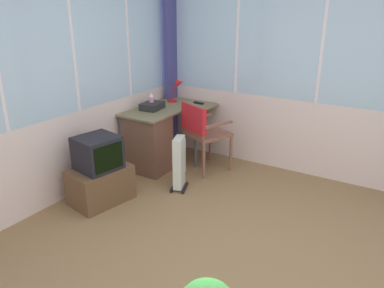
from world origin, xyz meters
The scene contains 12 objects.
ground centered at (0.00, 0.00, -0.03)m, with size 5.40×5.31×0.06m, color olive.
north_window_panel centered at (0.00, 2.19, 1.39)m, with size 4.40×0.07×2.79m.
east_window_panel centered at (2.23, 0.00, 1.39)m, with size 0.07×4.31×2.79m.
curtain_corner centered at (2.10, 2.06, 1.34)m, with size 0.24×0.07×2.69m, color #444282.
desk centered at (1.26, 1.83, 0.41)m, with size 1.20×0.83×0.77m.
desk_lamp centered at (1.99, 1.87, 0.97)m, with size 0.24×0.21×0.32m.
tv_remote centered at (2.01, 1.54, 0.78)m, with size 0.04×0.15×0.02m, color black.
spray_bottle centered at (1.46, 1.93, 0.87)m, with size 0.06×0.06×0.22m.
paper_tray centered at (1.44, 1.91, 0.81)m, with size 0.30×0.23×0.09m, color #252525.
wooden_armchair centered at (1.56, 1.25, 0.60)m, with size 0.63×0.63×0.91m.
tv_on_stand centered at (0.27, 1.75, 0.34)m, with size 0.71×0.55×0.76m.
space_heater centered at (1.01, 1.20, 0.33)m, with size 0.33×0.26×0.65m.
Camera 1 is at (-2.40, -1.11, 2.09)m, focal length 35.65 mm.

